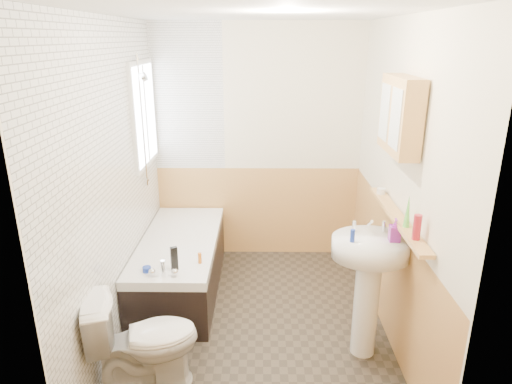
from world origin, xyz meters
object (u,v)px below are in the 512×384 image
toilet (144,341)px  medicine_cabinet (400,115)px  bathtub (181,263)px  sink (369,272)px  pine_shelf (397,217)px

toilet → medicine_cabinet: (1.77, 0.58, 1.46)m
bathtub → sink: bearing=-30.0°
bathtub → toilet: size_ratio=2.18×
toilet → pine_shelf: pine_shelf is taller
pine_shelf → bathtub: bearing=155.8°
bathtub → pine_shelf: pine_shelf is taller
sink → medicine_cabinet: 1.16m
bathtub → sink: sink is taller
toilet → sink: 1.68m
bathtub → pine_shelf: size_ratio=1.26×
toilet → bathtub: bearing=-17.9°
toilet → medicine_cabinet: size_ratio=1.26×
bathtub → toilet: bearing=-91.3°
pine_shelf → sink: bearing=-151.1°
pine_shelf → medicine_cabinet: 0.74m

